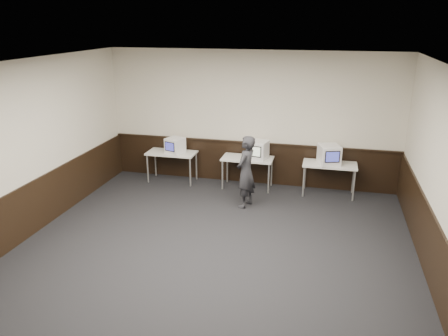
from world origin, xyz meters
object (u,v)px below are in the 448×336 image
object	(u,v)px
emac_right	(329,155)
desk_center	(247,161)
desk_right	(330,167)
emac_left	(175,146)
person	(246,172)
desk_left	(172,155)
emac_center	(258,150)

from	to	relation	value
emac_right	desk_center	bearing A→B (deg)	160.79
desk_center	desk_right	bearing A→B (deg)	0.00
emac_left	person	distance (m)	2.23
desk_left	emac_center	size ratio (longest dim) A/B	2.30
emac_center	person	size ratio (longest dim) A/B	0.33
person	emac_right	bearing A→B (deg)	137.67
emac_right	person	bearing A→B (deg)	-165.86
emac_left	emac_right	world-z (taller)	emac_right
desk_center	emac_center	bearing A→B (deg)	-2.79
person	emac_center	bearing A→B (deg)	-168.14
desk_left	emac_left	bearing A→B (deg)	-23.02
emac_left	person	xyz separation A→B (m)	(1.96, -1.05, -0.15)
emac_left	person	world-z (taller)	person
desk_center	emac_center	size ratio (longest dim) A/B	2.30
desk_center	emac_left	size ratio (longest dim) A/B	2.39
person	desk_center	bearing A→B (deg)	-155.48
person	desk_right	bearing A→B (deg)	138.11
emac_left	desk_center	bearing A→B (deg)	21.08
desk_right	person	bearing A→B (deg)	-147.42
desk_left	emac_right	size ratio (longest dim) A/B	2.07
emac_left	emac_center	distance (m)	2.03
desk_left	emac_center	distance (m)	2.16
desk_left	person	distance (m)	2.35
emac_center	person	bearing A→B (deg)	-83.09
desk_right	emac_right	world-z (taller)	emac_right
desk_left	emac_left	distance (m)	0.29
emac_right	emac_center	bearing A→B (deg)	161.03
desk_left	person	xyz separation A→B (m)	(2.07, -1.10, 0.11)
desk_left	desk_center	size ratio (longest dim) A/B	1.00
desk_left	desk_right	xyz separation A→B (m)	(3.80, 0.00, 0.00)
desk_center	emac_left	bearing A→B (deg)	-178.46
desk_right	desk_center	bearing A→B (deg)	180.00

